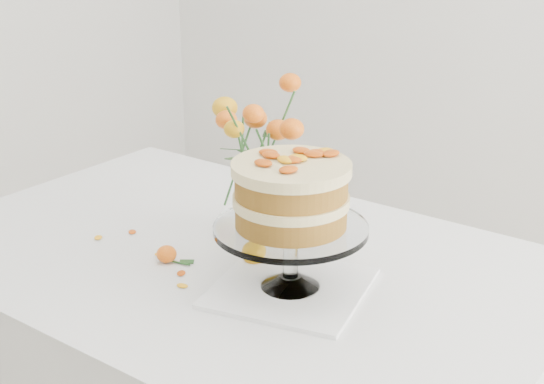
{
  "coord_description": "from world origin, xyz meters",
  "views": [
    {
      "loc": [
        0.98,
        -1.18,
        1.49
      ],
      "look_at": [
        0.1,
        0.02,
        0.92
      ],
      "focal_mm": 50.0,
      "sensor_mm": 36.0,
      "label": 1
    }
  ],
  "objects": [
    {
      "name": "stray_petal_b",
      "position": [
        -0.02,
        -0.14,
        0.76
      ],
      "size": [
        0.03,
        0.02,
        0.0
      ],
      "primitive_type": "ellipsoid",
      "color": "#F9A60F",
      "rests_on": "table"
    },
    {
      "name": "loose_rose_near",
      "position": [
        0.07,
        -0.01,
        0.78
      ],
      "size": [
        0.09,
        0.05,
        0.04
      ],
      "rotation": [
        0.0,
        0.0,
        0.08
      ],
      "color": "#E8A314",
      "rests_on": "table"
    },
    {
      "name": "stray_petal_e",
      "position": [
        -0.3,
        -0.12,
        0.76
      ],
      "size": [
        0.03,
        0.02,
        0.0
      ],
      "primitive_type": "ellipsoid",
      "color": "#F9A60F",
      "rests_on": "table"
    },
    {
      "name": "stray_petal_a",
      "position": [
        -0.12,
        -0.1,
        0.76
      ],
      "size": [
        0.03,
        0.02,
        0.0
      ],
      "primitive_type": "ellipsoid",
      "color": "#F9A60F",
      "rests_on": "table"
    },
    {
      "name": "cake_stand",
      "position": [
        0.2,
        -0.06,
        0.95
      ],
      "size": [
        0.31,
        0.31,
        0.27
      ],
      "rotation": [
        0.0,
        0.0,
        -0.3
      ],
      "color": "silver",
      "rests_on": "napkin"
    },
    {
      "name": "napkin",
      "position": [
        0.2,
        -0.06,
        0.76
      ],
      "size": [
        0.35,
        0.35,
        0.01
      ],
      "primitive_type": "cube",
      "rotation": [
        0.0,
        0.0,
        0.23
      ],
      "color": "white",
      "rests_on": "table"
    },
    {
      "name": "loose_rose_far",
      "position": [
        -0.09,
        -0.11,
        0.77
      ],
      "size": [
        0.08,
        0.04,
        0.04
      ],
      "rotation": [
        0.0,
        0.0,
        0.22
      ],
      "color": "#DA460A",
      "rests_on": "table"
    },
    {
      "name": "rose_vase",
      "position": [
        -0.01,
        0.1,
        0.99
      ],
      "size": [
        0.29,
        0.29,
        0.4
      ],
      "rotation": [
        0.0,
        0.0,
        -0.14
      ],
      "color": "silver",
      "rests_on": "table"
    },
    {
      "name": "stray_petal_d",
      "position": [
        -0.26,
        -0.05,
        0.76
      ],
      "size": [
        0.03,
        0.02,
        0.0
      ],
      "primitive_type": "ellipsoid",
      "color": "#F9A60F",
      "rests_on": "table"
    },
    {
      "name": "stray_petal_c",
      "position": [
        0.02,
        -0.18,
        0.76
      ],
      "size": [
        0.03,
        0.02,
        0.0
      ],
      "primitive_type": "ellipsoid",
      "color": "#F9A60F",
      "rests_on": "table"
    },
    {
      "name": "table",
      "position": [
        0.0,
        0.0,
        0.67
      ],
      "size": [
        1.43,
        0.93,
        0.76
      ],
      "color": "tan",
      "rests_on": "ground"
    },
    {
      "name": "stray_petal_f",
      "position": [
        0.3,
        -0.08,
        0.76
      ],
      "size": [
        0.03,
        0.02,
        0.0
      ],
      "primitive_type": "ellipsoid",
      "color": "#F9A60F",
      "rests_on": "table"
    }
  ]
}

